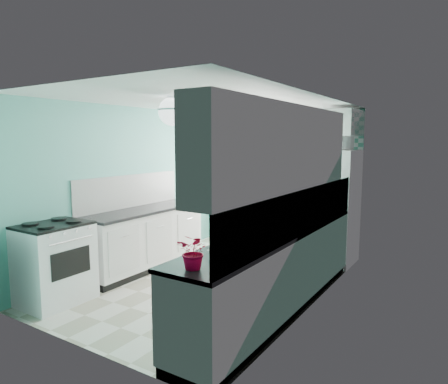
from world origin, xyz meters
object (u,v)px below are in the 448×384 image
Objects in this scene: stove at (55,262)px; sink at (307,219)px; potted_plant at (194,252)px; fruit_bowl at (223,253)px; ceiling_light at (173,111)px; microwave at (332,140)px; fridge at (330,207)px.

sink is at bearing 40.78° from stove.
sink reaches higher than potted_plant.
sink is 2.52m from potted_plant.
sink is 2.11× the size of fruit_bowl.
ceiling_light is 0.36× the size of stove.
fruit_bowl is (-0.00, -2.08, 0.04)m from sink.
fruit_bowl is at bearing -32.91° from ceiling_light.
stove is 3.25m from sink.
potted_plant is (0.00, -0.43, 0.12)m from fruit_bowl.
microwave is at bearing 94.01° from sink.
fridge is 1.08m from microwave.
stove is 1.82× the size of sink.
stove is 3.84× the size of fruit_bowl.
fridge reaches higher than sink.
sink is at bearing 47.26° from ceiling_light.
sink is (1.20, 1.30, -1.39)m from ceiling_light.
potted_plant is 0.50× the size of microwave.
sink reaches higher than stove.
microwave reaches higher than fridge.
fruit_bowl is at bearing 90.00° from potted_plant.
fridge is at bearing 55.12° from stove.
stove is at bearing -121.34° from fridge.
potted_plant is 3.91m from microwave.
ceiling_light is at bearing -132.88° from sink.
ceiling_light is 0.59× the size of microwave.
fruit_bowl is at bearing 92.62° from microwave.
stove is 3.26× the size of potted_plant.
fridge is 4.17m from stove.
ceiling_light reaches higher than stove.
fridge is 1.30m from sink.
fridge is 7.27× the size of fruit_bowl.
fruit_bowl is at bearing -85.97° from fridge.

